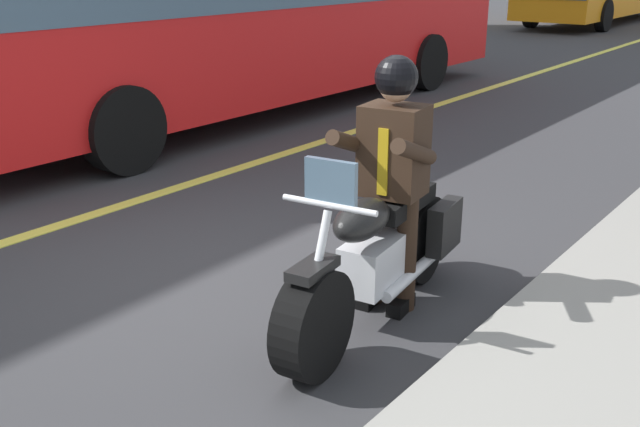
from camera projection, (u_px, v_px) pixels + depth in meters
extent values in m
plane|color=#333335|center=(219.00, 281.00, 5.50)|extent=(80.00, 80.00, 0.00)
cube|color=#E5DB4C|center=(63.00, 224.00, 6.64)|extent=(60.00, 0.16, 0.01)
cylinder|color=black|center=(313.00, 324.00, 4.17)|extent=(0.68, 0.28, 0.66)
cylinder|color=black|center=(418.00, 238.00, 5.44)|extent=(0.68, 0.28, 0.66)
cube|color=silver|center=(374.00, 262.00, 4.79)|extent=(0.59, 0.35, 0.32)
ellipsoid|color=black|center=(362.00, 220.00, 4.51)|extent=(0.59, 0.35, 0.24)
cube|color=black|center=(398.00, 201.00, 4.97)|extent=(0.73, 0.37, 0.12)
cube|color=black|center=(444.00, 227.00, 5.24)|extent=(0.41, 0.17, 0.36)
cube|color=black|center=(389.00, 216.00, 5.45)|extent=(0.41, 0.17, 0.36)
cylinder|color=silver|center=(315.00, 280.00, 4.10)|extent=(0.35, 0.09, 0.76)
cylinder|color=silver|center=(329.00, 205.00, 4.09)|extent=(0.11, 0.60, 0.04)
cube|color=black|center=(313.00, 268.00, 4.05)|extent=(0.38, 0.21, 0.06)
cylinder|color=silver|center=(414.00, 273.00, 5.02)|extent=(0.90, 0.20, 0.08)
cube|color=slate|center=(331.00, 184.00, 4.07)|extent=(0.08, 0.32, 0.28)
cylinder|color=black|center=(406.00, 253.00, 4.94)|extent=(0.14, 0.14, 0.84)
cube|color=black|center=(401.00, 305.00, 5.02)|extent=(0.27, 0.14, 0.10)
cylinder|color=black|center=(375.00, 246.00, 5.05)|extent=(0.14, 0.14, 0.84)
cube|color=black|center=(370.00, 297.00, 5.13)|extent=(0.27, 0.14, 0.10)
cube|color=black|center=(394.00, 151.00, 4.76)|extent=(0.37, 0.44, 0.60)
cube|color=#B28C14|center=(383.00, 162.00, 4.64)|extent=(0.03, 0.07, 0.44)
cylinder|color=black|center=(415.00, 152.00, 4.49)|extent=(0.56, 0.17, 0.28)
cylinder|color=black|center=(351.00, 143.00, 4.70)|extent=(0.56, 0.17, 0.28)
sphere|color=tan|center=(396.00, 85.00, 4.62)|extent=(0.22, 0.22, 0.22)
sphere|color=black|center=(396.00, 77.00, 4.60)|extent=(0.28, 0.28, 0.28)
cylinder|color=black|center=(604.00, 16.00, 23.18)|extent=(1.00, 0.30, 1.00)
cylinder|color=black|center=(532.00, 12.00, 24.56)|extent=(1.00, 0.30, 1.00)
cylinder|color=black|center=(596.00, 2.00, 29.65)|extent=(1.00, 0.30, 1.00)
cylinder|color=black|center=(124.00, 130.00, 8.05)|extent=(1.00, 0.30, 1.00)
cylinder|color=black|center=(6.00, 104.00, 9.43)|extent=(1.00, 0.30, 1.00)
cylinder|color=black|center=(427.00, 62.00, 13.14)|extent=(1.00, 0.30, 1.00)
cylinder|color=black|center=(322.00, 52.00, 14.52)|extent=(1.00, 0.30, 1.00)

